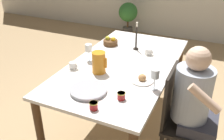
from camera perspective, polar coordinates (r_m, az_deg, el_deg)
ground_plane at (r=2.95m, az=2.27°, el=-11.65°), size 20.00×20.00×0.00m
dining_table at (r=2.59m, az=2.54°, el=-0.25°), size 0.98×1.83×0.75m
chair_person_side at (r=2.28m, az=15.45°, el=-10.58°), size 0.42×0.42×0.95m
person_seated at (r=2.15m, az=18.46°, el=-7.06°), size 0.39×0.41×1.18m
red_pitcher at (r=2.32m, az=-3.04°, el=1.75°), size 0.15×0.13×0.21m
wine_glass_water at (r=2.55m, az=-5.38°, el=4.87°), size 0.07×0.07×0.18m
wine_glass_juice at (r=2.07m, az=9.82°, el=-1.10°), size 0.07×0.07×0.18m
teacup_near_person at (r=2.44m, az=-8.90°, el=0.89°), size 0.13×0.13×0.07m
teacup_across at (r=2.74m, az=8.33°, el=4.01°), size 0.13×0.13×0.07m
serving_tray at (r=2.07m, az=-5.42°, el=-4.67°), size 0.31×0.31×0.03m
bread_plate at (r=2.23m, az=6.90°, el=-2.13°), size 0.20×0.20×0.07m
jam_jar_amber at (r=1.86m, az=-4.24°, el=-8.08°), size 0.07×0.07×0.06m
jam_jar_red at (r=1.96m, az=2.13°, el=-5.86°), size 0.07×0.07×0.06m
fruit_bowl at (r=2.98m, az=-0.36°, el=6.45°), size 0.17×0.17×0.10m
candlestick_tall at (r=2.84m, az=5.56°, el=7.03°), size 0.06×0.06×0.32m
potted_plant at (r=5.37m, az=3.68°, el=12.49°), size 0.40×0.40×0.72m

